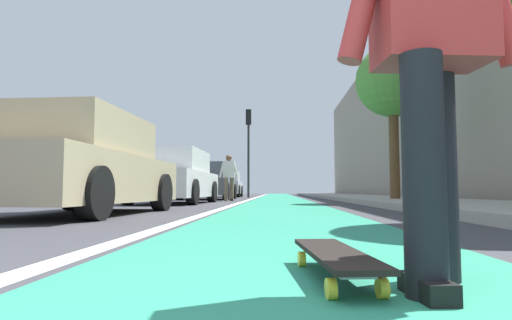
{
  "coord_description": "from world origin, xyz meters",
  "views": [
    {
      "loc": [
        -0.31,
        0.1,
        0.35
      ],
      "look_at": [
        13.76,
        0.79,
        1.38
      ],
      "focal_mm": 29.72,
      "sensor_mm": 36.0,
      "label": 1
    }
  ],
  "objects_px": {
    "pedestrian_distant": "(229,174)",
    "parked_car_mid": "(174,178)",
    "skateboard": "(335,256)",
    "traffic_light": "(249,137)",
    "parked_car_near": "(81,167)",
    "street_tree_mid": "(393,82)",
    "skater_person": "(430,34)",
    "parked_car_far": "(209,182)",
    "parked_car_end": "(225,184)"
  },
  "relations": [
    {
      "from": "skater_person",
      "to": "traffic_light",
      "type": "xyz_separation_m",
      "value": [
        20.55,
        2.07,
        2.25
      ]
    },
    {
      "from": "parked_car_far",
      "to": "pedestrian_distant",
      "type": "height_order",
      "value": "pedestrian_distant"
    },
    {
      "from": "skater_person",
      "to": "pedestrian_distant",
      "type": "xyz_separation_m",
      "value": [
        13.22,
        2.26,
        -0.01
      ]
    },
    {
      "from": "skater_person",
      "to": "parked_car_mid",
      "type": "bearing_deg",
      "value": 18.75
    },
    {
      "from": "parked_car_near",
      "to": "traffic_light",
      "type": "relative_size",
      "value": 0.89
    },
    {
      "from": "skateboard",
      "to": "parked_car_far",
      "type": "bearing_deg",
      "value": 11.02
    },
    {
      "from": "street_tree_mid",
      "to": "pedestrian_distant",
      "type": "relative_size",
      "value": 2.81
    },
    {
      "from": "skater_person",
      "to": "traffic_light",
      "type": "distance_m",
      "value": 20.78
    },
    {
      "from": "skateboard",
      "to": "parked_car_mid",
      "type": "relative_size",
      "value": 0.2
    },
    {
      "from": "parked_car_far",
      "to": "parked_car_end",
      "type": "relative_size",
      "value": 1.07
    },
    {
      "from": "traffic_light",
      "to": "skater_person",
      "type": "bearing_deg",
      "value": -174.26
    },
    {
      "from": "parked_car_mid",
      "to": "traffic_light",
      "type": "xyz_separation_m",
      "value": [
        10.38,
        -1.39,
        2.47
      ]
    },
    {
      "from": "traffic_light",
      "to": "street_tree_mid",
      "type": "bearing_deg",
      "value": -154.38
    },
    {
      "from": "parked_car_near",
      "to": "parked_car_end",
      "type": "bearing_deg",
      "value": 0.13
    },
    {
      "from": "parked_car_far",
      "to": "street_tree_mid",
      "type": "xyz_separation_m",
      "value": [
        -5.4,
        -6.16,
        2.74
      ]
    },
    {
      "from": "skater_person",
      "to": "street_tree_mid",
      "type": "relative_size",
      "value": 0.36
    },
    {
      "from": "parked_car_mid",
      "to": "traffic_light",
      "type": "relative_size",
      "value": 0.94
    },
    {
      "from": "skater_person",
      "to": "pedestrian_distant",
      "type": "relative_size",
      "value": 1.01
    },
    {
      "from": "pedestrian_distant",
      "to": "parked_car_mid",
      "type": "bearing_deg",
      "value": 158.6
    },
    {
      "from": "traffic_light",
      "to": "pedestrian_distant",
      "type": "xyz_separation_m",
      "value": [
        -7.33,
        0.2,
        -2.26
      ]
    },
    {
      "from": "skateboard",
      "to": "parked_car_near",
      "type": "bearing_deg",
      "value": 35.3
    },
    {
      "from": "traffic_light",
      "to": "parked_car_end",
      "type": "bearing_deg",
      "value": 35.01
    },
    {
      "from": "skateboard",
      "to": "traffic_light",
      "type": "height_order",
      "value": "traffic_light"
    },
    {
      "from": "skateboard",
      "to": "parked_car_mid",
      "type": "height_order",
      "value": "parked_car_mid"
    },
    {
      "from": "pedestrian_distant",
      "to": "parked_car_far",
      "type": "bearing_deg",
      "value": 23.14
    },
    {
      "from": "parked_car_far",
      "to": "parked_car_mid",
      "type": "bearing_deg",
      "value": 179.63
    },
    {
      "from": "traffic_light",
      "to": "parked_car_far",
      "type": "bearing_deg",
      "value": 163.74
    },
    {
      "from": "skater_person",
      "to": "street_tree_mid",
      "type": "distance_m",
      "value": 11.16
    },
    {
      "from": "street_tree_mid",
      "to": "parked_car_end",
      "type": "bearing_deg",
      "value": 27.38
    },
    {
      "from": "street_tree_mid",
      "to": "pedestrian_distant",
      "type": "xyz_separation_m",
      "value": [
        2.7,
        5.01,
        -2.54
      ]
    },
    {
      "from": "skater_person",
      "to": "pedestrian_distant",
      "type": "bearing_deg",
      "value": 9.71
    },
    {
      "from": "skater_person",
      "to": "parked_car_near",
      "type": "xyz_separation_m",
      "value": [
        4.6,
        3.5,
        -0.22
      ]
    },
    {
      "from": "traffic_light",
      "to": "pedestrian_distant",
      "type": "bearing_deg",
      "value": 178.47
    },
    {
      "from": "parked_car_end",
      "to": "pedestrian_distant",
      "type": "bearing_deg",
      "value": -172.28
    },
    {
      "from": "skater_person",
      "to": "parked_car_far",
      "type": "relative_size",
      "value": 0.37
    },
    {
      "from": "parked_car_mid",
      "to": "pedestrian_distant",
      "type": "height_order",
      "value": "pedestrian_distant"
    },
    {
      "from": "parked_car_near",
      "to": "pedestrian_distant",
      "type": "relative_size",
      "value": 2.56
    },
    {
      "from": "skater_person",
      "to": "parked_car_mid",
      "type": "height_order",
      "value": "skater_person"
    },
    {
      "from": "street_tree_mid",
      "to": "parked_car_near",
      "type": "bearing_deg",
      "value": 133.47
    },
    {
      "from": "parked_car_mid",
      "to": "parked_car_end",
      "type": "relative_size",
      "value": 1.07
    },
    {
      "from": "traffic_light",
      "to": "pedestrian_distant",
      "type": "distance_m",
      "value": 7.68
    },
    {
      "from": "parked_car_far",
      "to": "street_tree_mid",
      "type": "bearing_deg",
      "value": -131.24
    },
    {
      "from": "parked_car_mid",
      "to": "street_tree_mid",
      "type": "relative_size",
      "value": 0.96
    },
    {
      "from": "skateboard",
      "to": "traffic_light",
      "type": "distance_m",
      "value": 20.71
    },
    {
      "from": "parked_car_far",
      "to": "parked_car_end",
      "type": "bearing_deg",
      "value": 1.06
    },
    {
      "from": "skater_person",
      "to": "parked_car_far",
      "type": "distance_m",
      "value": 16.28
    },
    {
      "from": "skateboard",
      "to": "skater_person",
      "type": "distance_m",
      "value": 0.92
    },
    {
      "from": "parked_car_end",
      "to": "street_tree_mid",
      "type": "xyz_separation_m",
      "value": [
        -12.14,
        -6.29,
        2.74
      ]
    },
    {
      "from": "skater_person",
      "to": "parked_car_mid",
      "type": "relative_size",
      "value": 0.37
    },
    {
      "from": "parked_car_mid",
      "to": "skateboard",
      "type": "bearing_deg",
      "value": -162.78
    }
  ]
}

